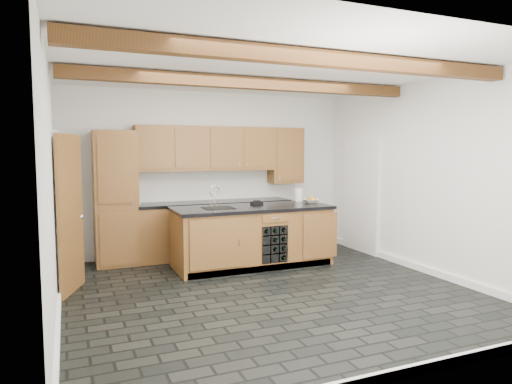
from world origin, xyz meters
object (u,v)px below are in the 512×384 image
kitchen_scale (257,203)px  fruit_bowl (311,201)px  island (253,236)px  paper_towel (299,195)px

kitchen_scale → fruit_bowl: (0.91, -0.16, 0.00)m
island → kitchen_scale: 0.57m
fruit_bowl → island: bearing=-175.6°
paper_towel → island: bearing=-159.8°
kitchen_scale → paper_towel: bearing=-6.9°
kitchen_scale → fruit_bowl: 0.92m
island → paper_towel: paper_towel is taller
fruit_bowl → paper_towel: paper_towel is taller
kitchen_scale → paper_towel: size_ratio=0.97×
island → kitchen_scale: kitchen_scale is taller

